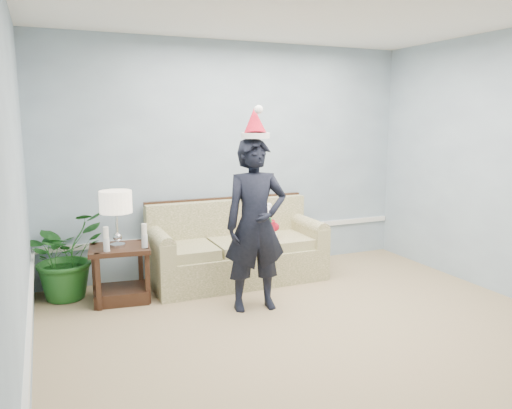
{
  "coord_description": "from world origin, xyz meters",
  "views": [
    {
      "loc": [
        -2.08,
        -3.05,
        1.82
      ],
      "look_at": [
        -0.11,
        1.55,
        0.95
      ],
      "focal_mm": 35.0,
      "sensor_mm": 36.0,
      "label": 1
    }
  ],
  "objects": [
    {
      "name": "man",
      "position": [
        -0.26,
        1.19,
        0.82
      ],
      "size": [
        0.64,
        0.46,
        1.65
      ],
      "primitive_type": "imported",
      "rotation": [
        0.0,
        0.0,
        -0.11
      ],
      "color": "black",
      "rests_on": "room_shell"
    },
    {
      "name": "santa_hat",
      "position": [
        -0.26,
        1.2,
        1.77
      ],
      "size": [
        0.32,
        0.35,
        0.31
      ],
      "rotation": [
        0.0,
        0.0,
        -0.28
      ],
      "color": "white",
      "rests_on": "man"
    },
    {
      "name": "wainscot_trim",
      "position": [
        -1.18,
        1.18,
        0.45
      ],
      "size": [
        4.49,
        4.99,
        0.06
      ],
      "color": "white",
      "rests_on": "room_shell"
    },
    {
      "name": "side_table",
      "position": [
        -1.43,
        1.9,
        0.22
      ],
      "size": [
        0.64,
        0.56,
        0.56
      ],
      "rotation": [
        0.0,
        0.0,
        -0.13
      ],
      "color": "#391E15",
      "rests_on": "room_shell"
    },
    {
      "name": "teddy_bear",
      "position": [
        0.16,
        1.94,
        0.62
      ],
      "size": [
        0.27,
        0.3,
        0.42
      ],
      "rotation": [
        0.0,
        0.0,
        -0.08
      ],
      "color": "white",
      "rests_on": "sofa"
    },
    {
      "name": "candle_pair",
      "position": [
        -1.39,
        1.76,
        0.67
      ],
      "size": [
        0.42,
        0.06,
        0.24
      ],
      "color": "silver",
      "rests_on": "side_table"
    },
    {
      "name": "table_lamp",
      "position": [
        -1.45,
        1.9,
        0.99
      ],
      "size": [
        0.31,
        0.31,
        0.56
      ],
      "color": "silver",
      "rests_on": "side_table"
    },
    {
      "name": "houseplant",
      "position": [
        -1.93,
        2.22,
        0.45
      ],
      "size": [
        1.07,
        1.06,
        0.9
      ],
      "primitive_type": "imported",
      "rotation": [
        0.0,
        0.0,
        0.73
      ],
      "color": "#1F5B1F",
      "rests_on": "room_shell"
    },
    {
      "name": "room_shell",
      "position": [
        0.0,
        0.0,
        1.35
      ],
      "size": [
        4.54,
        5.04,
        2.74
      ],
      "color": "tan",
      "rests_on": "ground"
    },
    {
      "name": "sofa",
      "position": [
        -0.12,
        2.09,
        0.32
      ],
      "size": [
        1.93,
        0.83,
        0.9
      ],
      "rotation": [
        0.0,
        0.0,
        -0.0
      ],
      "color": "#606831",
      "rests_on": "room_shell"
    }
  ]
}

